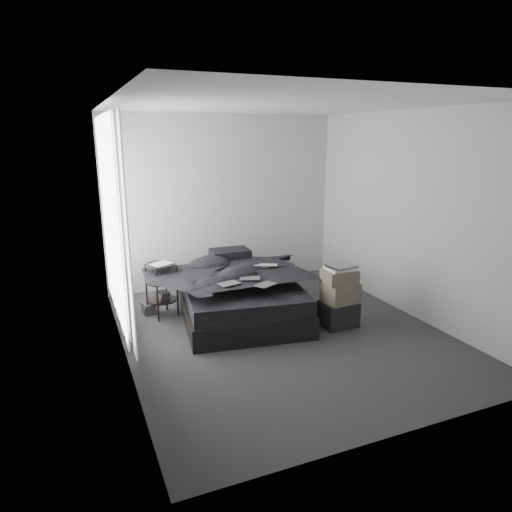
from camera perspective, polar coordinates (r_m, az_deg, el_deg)
name	(u,v)px	position (r m, az deg, el deg)	size (l,w,h in m)	color
floor	(282,332)	(5.54, 3.23, -9.49)	(3.60, 4.20, 0.01)	#343437
ceiling	(285,104)	(5.06, 3.68, 18.42)	(3.60, 4.20, 0.01)	white
wall_back	(223,201)	(7.07, -4.10, 6.81)	(3.60, 0.01, 2.60)	silver
wall_front	(412,277)	(3.44, 18.97, -2.53)	(3.60, 0.01, 2.60)	silver
wall_left	(118,239)	(4.66, -16.88, 2.04)	(0.01, 4.20, 2.60)	silver
wall_right	(411,215)	(6.15, 18.76, 4.86)	(0.01, 4.20, 2.60)	silver
window_left	(110,219)	(5.53, -17.74, 4.44)	(0.02, 2.00, 2.30)	white
curtain_left	(115,225)	(5.55, -17.17, 3.78)	(0.06, 2.12, 2.48)	white
bed	(240,306)	(5.97, -2.03, -6.28)	(1.45, 1.92, 0.26)	black
mattress	(240,289)	(5.89, -2.05, -4.17)	(1.39, 1.86, 0.20)	black
duvet	(240,274)	(5.78, -1.98, -2.31)	(1.41, 1.64, 0.22)	black
pillow_lower	(225,262)	(6.53, -3.85, -0.75)	(0.58, 0.39, 0.13)	black
pillow_upper	(230,254)	(6.49, -3.27, 0.31)	(0.54, 0.37, 0.12)	black
laptop	(265,261)	(5.92, 1.17, -0.66)	(0.31, 0.20, 0.02)	silver
comic_a	(229,278)	(5.27, -3.38, -2.74)	(0.24, 0.16, 0.01)	black
comic_b	(250,272)	(5.46, -0.78, -2.04)	(0.24, 0.16, 0.01)	black
comic_c	(266,278)	(5.22, 1.22, -2.75)	(0.24, 0.16, 0.01)	black
side_stand	(162,290)	(6.03, -11.69, -4.21)	(0.38, 0.38, 0.69)	black
papers	(161,264)	(5.92, -11.74, -0.97)	(0.27, 0.20, 0.01)	white
floor_books	(149,308)	(6.23, -13.28, -6.31)	(0.15, 0.22, 0.15)	black
box_lower	(338,314)	(5.75, 10.25, -7.10)	(0.42, 0.33, 0.31)	black
box_mid	(340,292)	(5.65, 10.51, -4.50)	(0.40, 0.31, 0.24)	#625B4D
box_upper	(339,276)	(5.59, 10.40, -2.53)	(0.38, 0.30, 0.17)	#625B4D
art_book_white	(341,268)	(5.56, 10.52, -1.54)	(0.32, 0.26, 0.03)	silver
art_book_snake	(342,266)	(5.55, 10.67, -1.25)	(0.31, 0.25, 0.03)	silver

